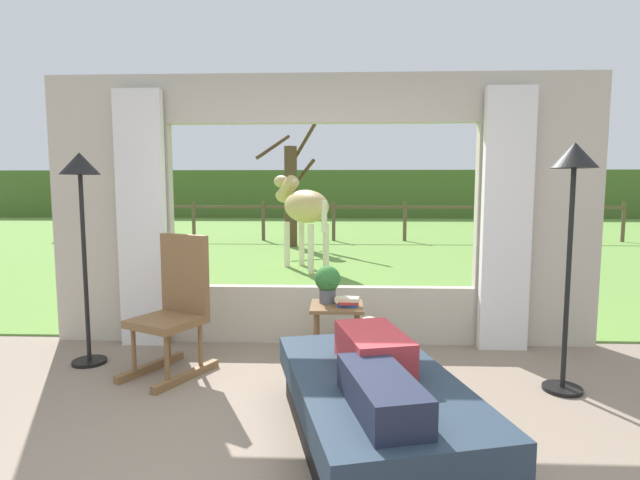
{
  "coord_description": "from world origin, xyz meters",
  "views": [
    {
      "loc": [
        0.17,
        -2.42,
        1.49
      ],
      "look_at": [
        0.0,
        1.8,
        1.05
      ],
      "focal_mm": 27.59,
      "sensor_mm": 36.0,
      "label": 1
    }
  ],
  "objects_px": {
    "side_table": "(337,316)",
    "potted_plant": "(328,282)",
    "floor_lamp_right": "(573,192)",
    "rocking_chair": "(176,306)",
    "reclining_person": "(375,362)",
    "pasture_tree": "(291,192)",
    "book_stack": "(347,302)",
    "floor_lamp_left": "(81,195)",
    "recliner_sofa": "(374,410)",
    "horse": "(303,207)"
  },
  "relations": [
    {
      "from": "recliner_sofa",
      "to": "side_table",
      "type": "bearing_deg",
      "value": 86.13
    },
    {
      "from": "floor_lamp_left",
      "to": "horse",
      "type": "xyz_separation_m",
      "value": [
        1.48,
        4.96,
        -0.29
      ]
    },
    {
      "from": "reclining_person",
      "to": "potted_plant",
      "type": "height_order",
      "value": "potted_plant"
    },
    {
      "from": "pasture_tree",
      "to": "recliner_sofa",
      "type": "bearing_deg",
      "value": -81.58
    },
    {
      "from": "recliner_sofa",
      "to": "book_stack",
      "type": "bearing_deg",
      "value": 82.64
    },
    {
      "from": "recliner_sofa",
      "to": "pasture_tree",
      "type": "height_order",
      "value": "pasture_tree"
    },
    {
      "from": "rocking_chair",
      "to": "side_table",
      "type": "distance_m",
      "value": 1.33
    },
    {
      "from": "floor_lamp_left",
      "to": "pasture_tree",
      "type": "distance_m",
      "value": 8.54
    },
    {
      "from": "potted_plant",
      "to": "floor_lamp_right",
      "type": "bearing_deg",
      "value": -16.98
    },
    {
      "from": "reclining_person",
      "to": "floor_lamp_right",
      "type": "distance_m",
      "value": 1.95
    },
    {
      "from": "potted_plant",
      "to": "pasture_tree",
      "type": "bearing_deg",
      "value": 97.74
    },
    {
      "from": "rocking_chair",
      "to": "side_table",
      "type": "xyz_separation_m",
      "value": [
        1.31,
        0.2,
        -0.12
      ]
    },
    {
      "from": "recliner_sofa",
      "to": "floor_lamp_right",
      "type": "height_order",
      "value": "floor_lamp_right"
    },
    {
      "from": "side_table",
      "to": "potted_plant",
      "type": "bearing_deg",
      "value": 143.13
    },
    {
      "from": "book_stack",
      "to": "rocking_chair",
      "type": "bearing_deg",
      "value": -174.3
    },
    {
      "from": "rocking_chair",
      "to": "side_table",
      "type": "bearing_deg",
      "value": 35.61
    },
    {
      "from": "horse",
      "to": "reclining_person",
      "type": "bearing_deg",
      "value": -117.67
    },
    {
      "from": "floor_lamp_right",
      "to": "pasture_tree",
      "type": "bearing_deg",
      "value": 108.0
    },
    {
      "from": "side_table",
      "to": "floor_lamp_right",
      "type": "distance_m",
      "value": 2.03
    },
    {
      "from": "potted_plant",
      "to": "horse",
      "type": "distance_m",
      "value": 4.9
    },
    {
      "from": "recliner_sofa",
      "to": "floor_lamp_left",
      "type": "bearing_deg",
      "value": 138.09
    },
    {
      "from": "floor_lamp_left",
      "to": "horse",
      "type": "height_order",
      "value": "floor_lamp_left"
    },
    {
      "from": "rocking_chair",
      "to": "potted_plant",
      "type": "distance_m",
      "value": 1.26
    },
    {
      "from": "book_stack",
      "to": "reclining_person",
      "type": "bearing_deg",
      "value": -84.01
    },
    {
      "from": "side_table",
      "to": "reclining_person",
      "type": "bearing_deg",
      "value": -80.62
    },
    {
      "from": "horse",
      "to": "potted_plant",
      "type": "bearing_deg",
      "value": -118.93
    },
    {
      "from": "side_table",
      "to": "horse",
      "type": "distance_m",
      "value": 5.01
    },
    {
      "from": "side_table",
      "to": "floor_lamp_left",
      "type": "distance_m",
      "value": 2.35
    },
    {
      "from": "side_table",
      "to": "floor_lamp_right",
      "type": "bearing_deg",
      "value": -15.86
    },
    {
      "from": "recliner_sofa",
      "to": "rocking_chair",
      "type": "relative_size",
      "value": 1.66
    },
    {
      "from": "floor_lamp_left",
      "to": "pasture_tree",
      "type": "xyz_separation_m",
      "value": [
        0.9,
        8.49,
        -0.03
      ]
    },
    {
      "from": "reclining_person",
      "to": "pasture_tree",
      "type": "height_order",
      "value": "pasture_tree"
    },
    {
      "from": "reclining_person",
      "to": "side_table",
      "type": "bearing_deg",
      "value": 85.79
    },
    {
      "from": "reclining_person",
      "to": "pasture_tree",
      "type": "xyz_separation_m",
      "value": [
        -1.45,
        9.81,
        0.89
      ]
    },
    {
      "from": "book_stack",
      "to": "horse",
      "type": "height_order",
      "value": "horse"
    },
    {
      "from": "floor_lamp_right",
      "to": "horse",
      "type": "distance_m",
      "value": 5.87
    },
    {
      "from": "reclining_person",
      "to": "potted_plant",
      "type": "relative_size",
      "value": 4.46
    },
    {
      "from": "recliner_sofa",
      "to": "reclining_person",
      "type": "relative_size",
      "value": 1.31
    },
    {
      "from": "recliner_sofa",
      "to": "potted_plant",
      "type": "xyz_separation_m",
      "value": [
        -0.31,
        1.38,
        0.48
      ]
    },
    {
      "from": "floor_lamp_left",
      "to": "floor_lamp_right",
      "type": "height_order",
      "value": "floor_lamp_right"
    },
    {
      "from": "floor_lamp_right",
      "to": "pasture_tree",
      "type": "relative_size",
      "value": 0.57
    },
    {
      "from": "recliner_sofa",
      "to": "pasture_tree",
      "type": "relative_size",
      "value": 0.58
    },
    {
      "from": "horse",
      "to": "floor_lamp_right",
      "type": "bearing_deg",
      "value": -102.24
    },
    {
      "from": "rocking_chair",
      "to": "pasture_tree",
      "type": "relative_size",
      "value": 0.35
    },
    {
      "from": "rocking_chair",
      "to": "book_stack",
      "type": "relative_size",
      "value": 5.38
    },
    {
      "from": "reclining_person",
      "to": "rocking_chair",
      "type": "height_order",
      "value": "rocking_chair"
    },
    {
      "from": "recliner_sofa",
      "to": "pasture_tree",
      "type": "bearing_deg",
      "value": 84.84
    },
    {
      "from": "side_table",
      "to": "pasture_tree",
      "type": "distance_m",
      "value": 8.59
    },
    {
      "from": "recliner_sofa",
      "to": "side_table",
      "type": "xyz_separation_m",
      "value": [
        -0.23,
        1.32,
        0.21
      ]
    },
    {
      "from": "book_stack",
      "to": "pasture_tree",
      "type": "bearing_deg",
      "value": 98.75
    }
  ]
}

